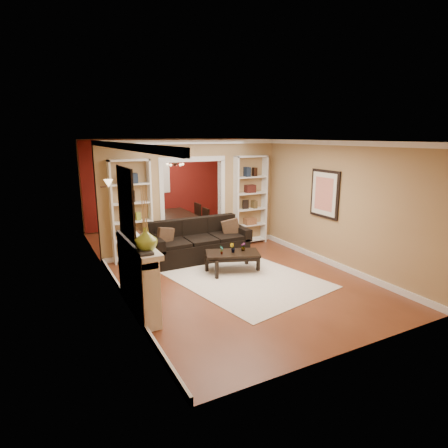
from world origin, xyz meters
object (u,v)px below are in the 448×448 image
coffee_table (232,262)px  fireplace (139,277)px  bookshelf_right (250,200)px  bookshelf_left (131,211)px  sofa (199,240)px  dining_table (177,225)px

coffee_table → fireplace: size_ratio=0.65×
bookshelf_right → coffee_table: bearing=-130.7°
bookshelf_right → fireplace: (-3.64, -2.53, -0.57)m
bookshelf_left → fireplace: 2.65m
coffee_table → fireplace: fireplace is taller
coffee_table → sofa: bearing=125.5°
bookshelf_left → bookshelf_right: same height
bookshelf_left → bookshelf_right: (3.10, 0.00, 0.00)m
coffee_table → bookshelf_right: bearing=70.7°
sofa → fireplace: (-1.93, -1.95, 0.13)m
fireplace → dining_table: fireplace is taller
coffee_table → bookshelf_right: (1.44, 1.67, 0.94)m
dining_table → sofa: bearing=172.9°
bookshelf_left → dining_table: 2.45m
sofa → coffee_table: (0.28, -1.09, -0.24)m
coffee_table → bookshelf_left: bearing=156.2°
fireplace → coffee_table: bearing=21.3°
bookshelf_left → coffee_table: bearing=-45.1°
sofa → bookshelf_left: bearing=157.3°
bookshelf_right → fireplace: bearing=-145.2°
dining_table → bookshelf_left: bearing=133.9°
sofa → fireplace: fireplace is taller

